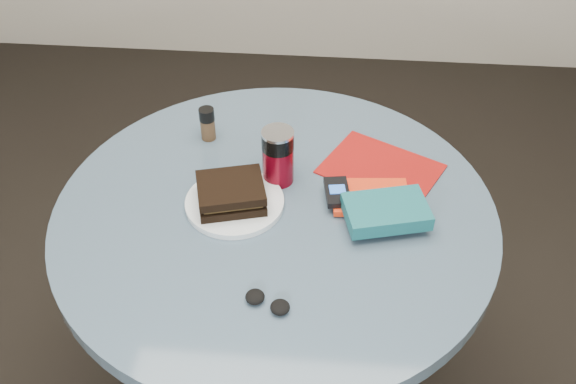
# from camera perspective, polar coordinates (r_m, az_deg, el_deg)

# --- Properties ---
(table) EXTENTS (1.00, 1.00, 0.75)m
(table) POSITION_cam_1_polar(r_m,az_deg,el_deg) (1.56, -1.10, -5.79)
(table) COLOR black
(table) RESTS_ON ground
(plate) EXTENTS (0.23, 0.23, 0.01)m
(plate) POSITION_cam_1_polar(r_m,az_deg,el_deg) (1.45, -4.76, -0.95)
(plate) COLOR white
(plate) RESTS_ON table
(sandwich) EXTENTS (0.17, 0.16, 0.05)m
(sandwich) POSITION_cam_1_polar(r_m,az_deg,el_deg) (1.43, -5.09, -0.10)
(sandwich) COLOR black
(sandwich) RESTS_ON plate
(soda_can) EXTENTS (0.09, 0.09, 0.14)m
(soda_can) POSITION_cam_1_polar(r_m,az_deg,el_deg) (1.48, -0.90, 3.19)
(soda_can) COLOR #5E0411
(soda_can) RESTS_ON table
(pepper_grinder) EXTENTS (0.05, 0.05, 0.09)m
(pepper_grinder) POSITION_cam_1_polar(r_m,az_deg,el_deg) (1.64, -7.17, 6.05)
(pepper_grinder) COLOR #46311E
(pepper_grinder) RESTS_ON table
(magazine) EXTENTS (0.32, 0.30, 0.00)m
(magazine) POSITION_cam_1_polar(r_m,az_deg,el_deg) (1.56, 8.24, 2.04)
(magazine) COLOR maroon
(magazine) RESTS_ON table
(red_book) EXTENTS (0.18, 0.13, 0.01)m
(red_book) POSITION_cam_1_polar(r_m,az_deg,el_deg) (1.47, 7.35, -0.44)
(red_book) COLOR red
(red_book) RESTS_ON magazine
(novel) EXTENTS (0.20, 0.16, 0.03)m
(novel) POSITION_cam_1_polar(r_m,az_deg,el_deg) (1.40, 8.71, -1.72)
(novel) COLOR #125259
(novel) RESTS_ON red_book
(mp3_player) EXTENTS (0.07, 0.10, 0.02)m
(mp3_player) POSITION_cam_1_polar(r_m,az_deg,el_deg) (1.45, 4.39, 0.00)
(mp3_player) COLOR black
(mp3_player) RESTS_ON red_book
(headphones) EXTENTS (0.10, 0.07, 0.02)m
(headphones) POSITION_cam_1_polar(r_m,az_deg,el_deg) (1.25, -1.84, -9.74)
(headphones) COLOR black
(headphones) RESTS_ON table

